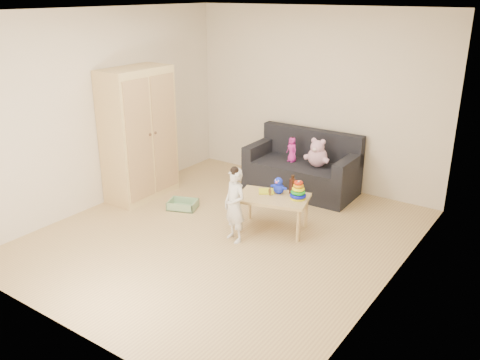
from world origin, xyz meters
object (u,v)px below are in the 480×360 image
Objects in this scene: sofa at (301,177)px; toddler at (235,206)px; wardrobe at (139,134)px; play_table at (273,213)px.

sofa is 1.80× the size of toddler.
sofa is (1.81, 1.44, -0.69)m from wardrobe.
sofa is at bearing 38.51° from wardrobe.
wardrobe is 2.41m from sofa.
wardrobe reaches higher than toddler.
sofa is 1.84m from toddler.
toddler reaches higher than play_table.
sofa is at bearing 103.70° from play_table.
toddler is (0.10, -1.82, 0.22)m from sofa.
wardrobe is 2.17× the size of play_table.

